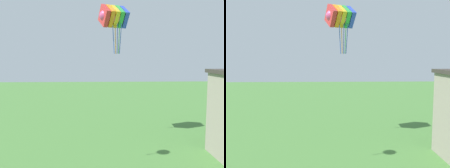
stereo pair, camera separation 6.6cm
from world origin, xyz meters
The scene contains 1 object.
kite_rainbow_parafoil centered at (0.46, 15.01, 9.49)m, with size 2.90×2.59×3.86m.
Camera 1 is at (-0.54, -5.07, 6.23)m, focal length 40.00 mm.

